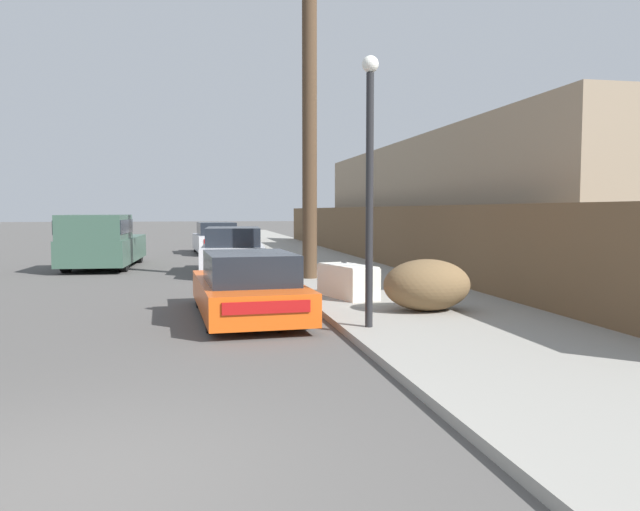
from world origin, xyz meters
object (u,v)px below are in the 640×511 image
object	(u,v)px
discarded_fridge	(348,281)
car_parked_mid	(233,252)
brush_pile	(427,285)
pickup_truck	(102,242)
street_lamp	(370,170)
utility_pole	(310,113)
car_parked_far	(216,239)
parked_sports_car_red	(248,288)

from	to	relation	value
discarded_fridge	car_parked_mid	size ratio (longest dim) A/B	0.37
brush_pile	discarded_fridge	bearing A→B (deg)	116.22
pickup_truck	street_lamp	xyz separation A→B (m)	(5.79, -12.53, 1.68)
street_lamp	utility_pole	bearing A→B (deg)	87.12
discarded_fridge	brush_pile	distance (m)	2.26
pickup_truck	discarded_fridge	bearing A→B (deg)	127.13
street_lamp	pickup_truck	bearing A→B (deg)	114.79
discarded_fridge	car_parked_mid	distance (m)	7.15
car_parked_mid	pickup_truck	distance (m)	4.85
pickup_truck	utility_pole	bearing A→B (deg)	141.95
car_parked_mid	discarded_fridge	bearing A→B (deg)	-70.06
discarded_fridge	utility_pole	world-z (taller)	utility_pole
car_parked_far	street_lamp	size ratio (longest dim) A/B	1.04
utility_pole	pickup_truck	bearing A→B (deg)	139.21
car_parked_far	brush_pile	distance (m)	18.38
car_parked_far	utility_pole	xyz separation A→B (m)	(2.14, -12.21, 3.90)
car_parked_mid	street_lamp	size ratio (longest dim) A/B	1.09
car_parked_mid	utility_pole	world-z (taller)	utility_pole
street_lamp	brush_pile	size ratio (longest dim) A/B	2.60
car_parked_far	street_lamp	xyz separation A→B (m)	(1.78, -19.44, 1.93)
discarded_fridge	street_lamp	bearing A→B (deg)	-113.69
utility_pole	brush_pile	world-z (taller)	utility_pole
utility_pole	car_parked_mid	bearing A→B (deg)	122.29
car_parked_mid	car_parked_far	size ratio (longest dim) A/B	1.05
car_parked_mid	utility_pole	distance (m)	5.27
car_parked_far	street_lamp	bearing A→B (deg)	-88.76
utility_pole	street_lamp	size ratio (longest dim) A/B	2.08
discarded_fridge	car_parked_far	world-z (taller)	car_parked_far
parked_sports_car_red	car_parked_mid	xyz separation A→B (m)	(0.22, 8.31, 0.12)
parked_sports_car_red	utility_pole	bearing A→B (deg)	65.03
discarded_fridge	car_parked_far	bearing A→B (deg)	82.46
parked_sports_car_red	car_parked_mid	size ratio (longest dim) A/B	0.97
utility_pole	street_lamp	xyz separation A→B (m)	(-0.36, -7.22, -1.97)
pickup_truck	street_lamp	size ratio (longest dim) A/B	1.34
street_lamp	parked_sports_car_red	bearing A→B (deg)	132.53
discarded_fridge	utility_pole	size ratio (longest dim) A/B	0.19
car_parked_mid	car_parked_far	world-z (taller)	car_parked_mid
pickup_truck	car_parked_far	bearing A→B (deg)	-117.41
parked_sports_car_red	street_lamp	size ratio (longest dim) A/B	1.06
parked_sports_car_red	pickup_truck	size ratio (longest dim) A/B	0.79
pickup_truck	brush_pile	world-z (taller)	pickup_truck
discarded_fridge	parked_sports_car_red	xyz separation A→B (m)	(-2.23, -1.46, 0.09)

